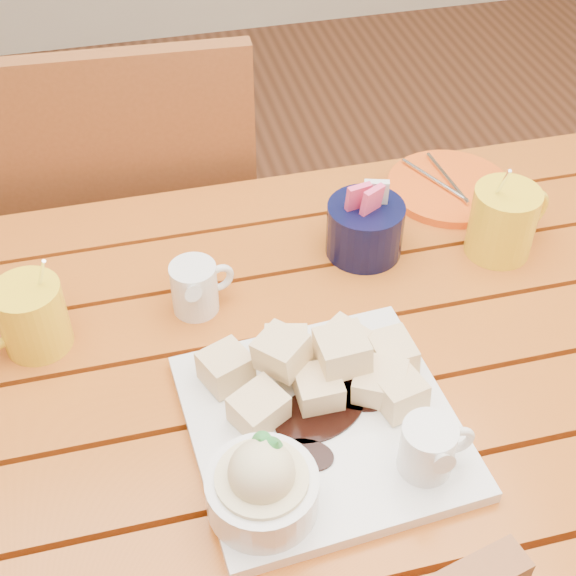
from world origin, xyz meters
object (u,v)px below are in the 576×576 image
object	(u,v)px
orange_saucer	(451,187)
coffee_mug_left	(30,316)
coffee_mug_right	(504,220)
table	(296,421)
dessert_plate	(313,426)
chair_far	(130,234)

from	to	relation	value
orange_saucer	coffee_mug_left	bearing A→B (deg)	-164.19
coffee_mug_left	coffee_mug_right	bearing A→B (deg)	-16.50
table	dessert_plate	distance (m)	0.18
dessert_plate	coffee_mug_left	distance (m)	0.37
table	orange_saucer	world-z (taller)	orange_saucer
dessert_plate	chair_far	distance (m)	0.76
coffee_mug_left	chair_far	size ratio (longest dim) A/B	0.15
table	chair_far	distance (m)	0.61
table	coffee_mug_left	distance (m)	0.36
coffee_mug_right	coffee_mug_left	bearing A→B (deg)	164.93
orange_saucer	coffee_mug_right	bearing A→B (deg)	-85.37
coffee_mug_right	chair_far	size ratio (longest dim) A/B	0.16
dessert_plate	coffee_mug_right	xyz separation A→B (m)	(0.34, 0.26, 0.02)
dessert_plate	chair_far	world-z (taller)	chair_far
orange_saucer	chair_far	world-z (taller)	chair_far
coffee_mug_right	orange_saucer	distance (m)	0.15
dessert_plate	orange_saucer	size ratio (longest dim) A/B	1.62
coffee_mug_left	coffee_mug_right	distance (m)	0.64
table	coffee_mug_left	size ratio (longest dim) A/B	8.63
table	orange_saucer	size ratio (longest dim) A/B	6.28
table	coffee_mug_right	bearing A→B (deg)	23.77
dessert_plate	orange_saucer	distance (m)	0.53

